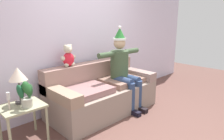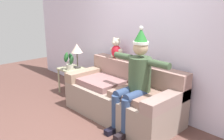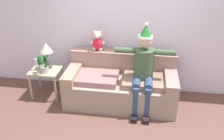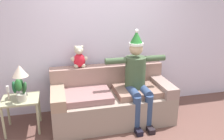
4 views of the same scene
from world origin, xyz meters
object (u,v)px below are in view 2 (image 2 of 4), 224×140
person_seated (135,78)px  potted_plant (69,61)px  table_lamp (77,50)px  couch (124,96)px  teddy_bear (116,49)px  candle_tall (68,60)px  side_table (73,72)px

person_seated → potted_plant: 1.81m
potted_plant → table_lamp: bearing=90.7°
couch → person_seated: (0.39, -0.17, 0.45)m
person_seated → table_lamp: bearing=172.3°
person_seated → teddy_bear: bearing=152.4°
potted_plant → teddy_bear: bearing=24.2°
person_seated → potted_plant: person_seated is taller
teddy_bear → candle_tall: (-1.12, -0.33, -0.36)m
potted_plant → candle_tall: potted_plant is taller
person_seated → table_lamp: 1.83m
person_seated → side_table: (-1.84, 0.15, -0.34)m
couch → side_table: 1.45m
couch → side_table: (-1.45, -0.02, 0.11)m
couch → side_table: size_ratio=3.60×
side_table → table_lamp: bearing=72.2°
side_table → person_seated: bearing=-4.7°
potted_plant → person_seated: bearing=-1.3°
teddy_bear → candle_tall: size_ratio=1.65×
teddy_bear → potted_plant: teddy_bear is taller
couch → table_lamp: (-1.42, 0.08, 0.59)m
table_lamp → candle_tall: 0.33m
person_seated → teddy_bear: size_ratio=4.07×
candle_tall → person_seated: bearing=-3.7°
table_lamp → candle_tall: (-0.18, -0.11, -0.24)m
teddy_bear → table_lamp: bearing=-167.0°
couch → candle_tall: size_ratio=8.60×
table_lamp → potted_plant: 0.29m
couch → potted_plant: (-1.42, -0.13, 0.38)m
couch → table_lamp: table_lamp is taller
side_table → candle_tall: candle_tall is taller
person_seated → table_lamp: size_ratio=3.07×
potted_plant → candle_tall: bearing=154.6°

